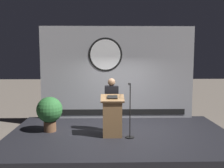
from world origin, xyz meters
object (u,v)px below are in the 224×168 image
object	(u,v)px
microphone_stand	(130,119)
potted_plant	(50,111)
podium	(112,116)
speaker_person	(112,104)

from	to	relation	value
microphone_stand	potted_plant	bearing A→B (deg)	165.13
podium	potted_plant	size ratio (longest dim) A/B	1.12
podium	speaker_person	bearing A→B (deg)	91.49
microphone_stand	speaker_person	bearing A→B (deg)	129.55
microphone_stand	potted_plant	xyz separation A→B (m)	(-2.31, 0.61, 0.09)
podium	microphone_stand	world-z (taller)	microphone_stand
speaker_person	microphone_stand	world-z (taller)	speaker_person
speaker_person	potted_plant	bearing A→B (deg)	179.27
podium	microphone_stand	distance (m)	0.49
speaker_person	potted_plant	xyz separation A→B (m)	(-1.82, 0.02, -0.19)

